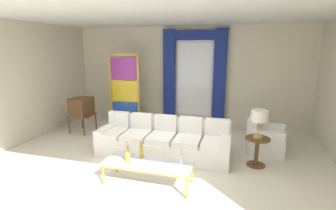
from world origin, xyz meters
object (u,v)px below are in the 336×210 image
object	(u,v)px
couch_white_long	(164,141)
table_lamp_brass	(260,117)
bottle_blue_decanter	(127,151)
round_side_table	(257,149)
bottle_ruby_flask	(127,156)
bottle_amber_squat	(181,158)
bottle_crystal_tall	(141,151)
stained_glass_divider	(125,92)
coffee_table	(148,164)
vintage_tv	(82,107)
peacock_figurine	(133,125)
armchair_white	(264,138)

from	to	relation	value
couch_white_long	table_lamp_brass	world-z (taller)	table_lamp_brass
bottle_blue_decanter	round_side_table	size ratio (longest dim) A/B	0.52
couch_white_long	bottle_ruby_flask	distance (m)	1.44
bottle_amber_squat	couch_white_long	bearing A→B (deg)	119.23
bottle_crystal_tall	stained_glass_divider	size ratio (longest dim) A/B	0.15
couch_white_long	coffee_table	xyz separation A→B (m)	(0.11, -1.30, 0.07)
stained_glass_divider	round_side_table	bearing A→B (deg)	-24.43
bottle_ruby_flask	round_side_table	xyz separation A→B (m)	(2.20, 1.36, -0.18)
vintage_tv	peacock_figurine	xyz separation A→B (m)	(1.40, 0.35, -0.51)
bottle_blue_decanter	bottle_ruby_flask	world-z (taller)	bottle_blue_decanter
round_side_table	table_lamp_brass	bearing A→B (deg)	0.00
bottle_crystal_tall	bottle_amber_squat	size ratio (longest dim) A/B	1.15
coffee_table	stained_glass_divider	distance (m)	3.51
bottle_ruby_flask	armchair_white	xyz separation A→B (m)	(2.41, 2.25, -0.24)
couch_white_long	vintage_tv	xyz separation A→B (m)	(-2.66, 0.82, 0.42)
bottle_crystal_tall	armchair_white	bearing A→B (deg)	41.31
round_side_table	vintage_tv	bearing A→B (deg)	169.38
armchair_white	peacock_figurine	bearing A→B (deg)	174.67
coffee_table	bottle_ruby_flask	world-z (taller)	bottle_ruby_flask
coffee_table	table_lamp_brass	xyz separation A→B (m)	(1.86, 1.26, 0.65)
bottle_crystal_tall	coffee_table	bearing A→B (deg)	-40.23
bottle_ruby_flask	peacock_figurine	size ratio (longest dim) A/B	0.51
couch_white_long	table_lamp_brass	size ratio (longest dim) A/B	5.12
couch_white_long	peacock_figurine	distance (m)	1.71
stained_glass_divider	peacock_figurine	distance (m)	1.06
bottle_blue_decanter	table_lamp_brass	distance (m)	2.62
armchair_white	peacock_figurine	world-z (taller)	armchair_white
couch_white_long	round_side_table	size ratio (longest dim) A/B	4.91
vintage_tv	round_side_table	distance (m)	4.73
bottle_ruby_flask	bottle_blue_decanter	bearing A→B (deg)	117.09
couch_white_long	bottle_ruby_flask	size ratio (longest dim) A/B	9.47
vintage_tv	peacock_figurine	world-z (taller)	vintage_tv
couch_white_long	stained_glass_divider	size ratio (longest dim) A/B	1.33
bottle_blue_decanter	vintage_tv	world-z (taller)	vintage_tv
coffee_table	vintage_tv	bearing A→B (deg)	142.51
bottle_ruby_flask	table_lamp_brass	world-z (taller)	table_lamp_brass
coffee_table	bottle_blue_decanter	distance (m)	0.47
armchair_white	stained_glass_divider	distance (m)	4.05
bottle_amber_squat	vintage_tv	size ratio (longest dim) A/B	0.21
bottle_amber_squat	stained_glass_divider	bearing A→B (deg)	130.04
bottle_amber_squat	bottle_ruby_flask	world-z (taller)	bottle_ruby_flask
bottle_blue_decanter	bottle_amber_squat	world-z (taller)	bottle_blue_decanter
armchair_white	bottle_ruby_flask	bearing A→B (deg)	-136.95
couch_white_long	bottle_ruby_flask	world-z (taller)	couch_white_long
vintage_tv	armchair_white	bearing A→B (deg)	0.30
round_side_table	peacock_figurine	bearing A→B (deg)	159.37
bottle_crystal_tall	vintage_tv	size ratio (longest dim) A/B	0.24
bottle_crystal_tall	vintage_tv	xyz separation A→B (m)	(-2.58, 1.97, 0.19)
bottle_crystal_tall	table_lamp_brass	size ratio (longest dim) A/B	0.56
coffee_table	vintage_tv	world-z (taller)	vintage_tv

